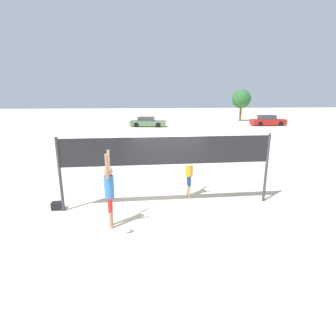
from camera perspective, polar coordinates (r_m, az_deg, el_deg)
name	(u,v)px	position (r m, az deg, el deg)	size (l,w,h in m)	color
ground_plane	(168,205)	(9.53, 0.00, -8.16)	(200.00, 200.00, 0.00)	beige
volleyball_net	(168,155)	(8.97, 0.00, 2.76)	(7.33, 0.10, 2.54)	#38383D
player_spiker	(109,188)	(7.77, -12.68, -4.32)	(0.28, 0.73, 2.30)	tan
player_blocker	(189,170)	(10.07, 4.61, -0.50)	(0.28, 0.69, 2.04)	beige
volleyball	(128,229)	(7.80, -8.80, -12.92)	(0.23, 0.23, 0.23)	white
gear_bag	(57,206)	(9.94, -22.94, -7.56)	(0.37, 0.27, 0.27)	black
parked_car_near	(148,122)	(36.55, -4.43, 9.90)	(5.04, 2.71, 1.33)	#4C6B4C
parked_car_mid	(268,121)	(40.53, 20.89, 9.56)	(4.83, 1.94, 1.50)	maroon
tree_left_cluster	(241,99)	(47.51, 15.69, 14.25)	(3.15, 3.15, 5.27)	brown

